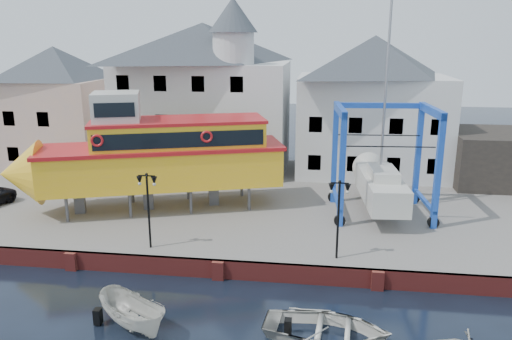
# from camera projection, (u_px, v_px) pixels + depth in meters

# --- Properties ---
(ground) EXTENTS (140.00, 140.00, 0.00)m
(ground) POSITION_uv_depth(u_px,v_px,m) (219.00, 279.00, 25.72)
(ground) COLOR black
(ground) RESTS_ON ground
(hardstanding) EXTENTS (44.00, 22.00, 1.00)m
(hardstanding) POSITION_uv_depth(u_px,v_px,m) (250.00, 202.00, 36.12)
(hardstanding) COLOR #69635D
(hardstanding) RESTS_ON ground
(quay_wall) EXTENTS (44.00, 0.47, 1.00)m
(quay_wall) POSITION_uv_depth(u_px,v_px,m) (219.00, 269.00, 25.70)
(quay_wall) COLOR maroon
(quay_wall) RESTS_ON ground
(building_pink) EXTENTS (8.00, 7.00, 10.30)m
(building_pink) POSITION_uv_depth(u_px,v_px,m) (59.00, 107.00, 43.71)
(building_pink) COLOR #D8AE91
(building_pink) RESTS_ON hardstanding
(building_white_main) EXTENTS (14.00, 8.30, 14.00)m
(building_white_main) POSITION_uv_depth(u_px,v_px,m) (205.00, 95.00, 42.06)
(building_white_main) COLOR silver
(building_white_main) RESTS_ON hardstanding
(building_white_right) EXTENTS (12.00, 8.00, 11.20)m
(building_white_right) POSITION_uv_depth(u_px,v_px,m) (372.00, 106.00, 41.02)
(building_white_right) COLOR silver
(building_white_right) RESTS_ON hardstanding
(shed_dark) EXTENTS (8.00, 7.00, 4.00)m
(shed_dark) POSITION_uv_depth(u_px,v_px,m) (503.00, 158.00, 38.74)
(shed_dark) COLOR black
(shed_dark) RESTS_ON hardstanding
(lamp_post_left) EXTENTS (1.12, 0.32, 4.20)m
(lamp_post_left) POSITION_uv_depth(u_px,v_px,m) (147.00, 192.00, 26.31)
(lamp_post_left) COLOR black
(lamp_post_left) RESTS_ON hardstanding
(lamp_post_right) EXTENTS (1.12, 0.32, 4.20)m
(lamp_post_right) POSITION_uv_depth(u_px,v_px,m) (339.00, 200.00, 25.01)
(lamp_post_right) COLOR black
(lamp_post_right) RESTS_ON hardstanding
(tour_boat) EXTENTS (18.20, 9.66, 7.74)m
(tour_boat) POSITION_uv_depth(u_px,v_px,m) (146.00, 155.00, 32.33)
(tour_boat) COLOR #59595E
(tour_boat) RESTS_ON hardstanding
(travel_lift) EXTENTS (6.61, 9.01, 13.39)m
(travel_lift) POSITION_uv_depth(u_px,v_px,m) (379.00, 177.00, 32.47)
(travel_lift) COLOR #153BA7
(travel_lift) RESTS_ON hardstanding
(motorboat_a) EXTENTS (4.28, 3.62, 1.59)m
(motorboat_a) POSITION_uv_depth(u_px,v_px,m) (134.00, 327.00, 21.44)
(motorboat_a) COLOR beige
(motorboat_a) RESTS_ON ground
(motorboat_b) EXTENTS (5.51, 4.14, 1.08)m
(motorboat_b) POSITION_uv_depth(u_px,v_px,m) (326.00, 338.00, 20.66)
(motorboat_b) COLOR beige
(motorboat_b) RESTS_ON ground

